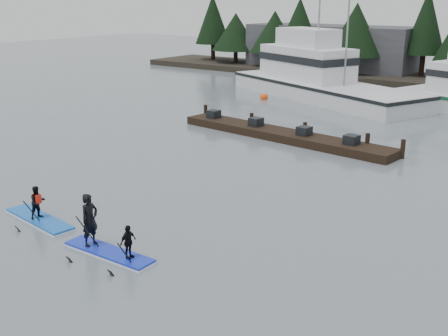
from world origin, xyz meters
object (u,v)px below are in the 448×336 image
Objects in this scene: paddleboard_duo at (103,234)px; floating_dock at (282,135)px; fishing_boat_large at (318,88)px; paddleboard_solo at (38,211)px.

floating_dock is at bearing 99.39° from paddleboard_duo.
fishing_boat_large is 5.30× the size of paddleboard_solo.
paddleboard_solo is at bearing -59.92° from fishing_boat_large.
floating_dock is at bearing -48.26° from fishing_boat_large.
floating_dock is at bearing 94.05° from paddleboard_solo.
paddleboard_solo is (-0.77, -16.11, 0.16)m from floating_dock.
paddleboard_solo is at bearing 172.92° from paddleboard_duo.
paddleboard_solo is (4.03, -29.77, -0.40)m from fishing_boat_large.
paddleboard_duo is at bearing -73.36° from floating_dock.
fishing_boat_large is at bearing 103.31° from paddleboard_duo.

